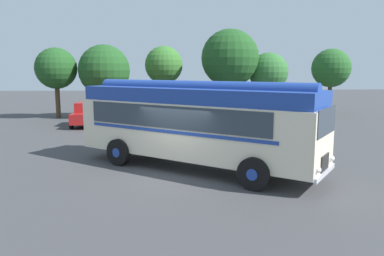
% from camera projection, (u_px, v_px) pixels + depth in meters
% --- Properties ---
extents(ground_plane, '(120.00, 120.00, 0.00)m').
position_uv_depth(ground_plane, '(173.00, 175.00, 13.98)').
color(ground_plane, '#3D3D3F').
extents(vintage_bus, '(9.52, 8.03, 3.49)m').
position_uv_depth(vintage_bus, '(195.00, 121.00, 14.71)').
color(vintage_bus, beige).
rests_on(vintage_bus, ground).
extents(car_near_left, '(1.97, 4.20, 1.66)m').
position_uv_depth(car_near_left, '(88.00, 114.00, 26.41)').
color(car_near_left, maroon).
rests_on(car_near_left, ground).
extents(car_mid_left, '(2.42, 4.41, 1.66)m').
position_uv_depth(car_mid_left, '(126.00, 114.00, 26.36)').
color(car_mid_left, maroon).
rests_on(car_mid_left, ground).
extents(car_mid_right, '(1.98, 4.21, 1.66)m').
position_uv_depth(car_mid_right, '(168.00, 114.00, 25.99)').
color(car_mid_right, black).
rests_on(car_mid_right, ground).
extents(car_far_right, '(1.98, 4.21, 1.66)m').
position_uv_depth(car_far_right, '(210.00, 113.00, 27.15)').
color(car_far_right, navy).
rests_on(car_far_right, ground).
extents(tree_far_left, '(3.33, 3.33, 5.70)m').
position_uv_depth(tree_far_left, '(56.00, 68.00, 30.22)').
color(tree_far_left, '#4C3823').
rests_on(tree_far_left, ground).
extents(tree_left_of_centre, '(4.16, 4.16, 5.96)m').
position_uv_depth(tree_left_of_centre, '(106.00, 71.00, 30.55)').
color(tree_left_of_centre, '#4C3823').
rests_on(tree_left_of_centre, ground).
extents(tree_centre, '(3.25, 3.25, 5.95)m').
position_uv_depth(tree_centre, '(165.00, 66.00, 32.31)').
color(tree_centre, '#4C3823').
rests_on(tree_centre, ground).
extents(tree_right_of_centre, '(4.76, 4.76, 7.26)m').
position_uv_depth(tree_right_of_centre, '(229.00, 58.00, 30.90)').
color(tree_right_of_centre, '#4C3823').
rests_on(tree_right_of_centre, ground).
extents(tree_far_right, '(3.29, 3.29, 5.37)m').
position_uv_depth(tree_far_right, '(269.00, 72.00, 31.51)').
color(tree_far_right, '#4C3823').
rests_on(tree_far_right, ground).
extents(tree_extra_right, '(3.34, 3.34, 5.74)m').
position_uv_depth(tree_extra_right, '(330.00, 68.00, 32.50)').
color(tree_extra_right, '#4C3823').
rests_on(tree_extra_right, ground).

